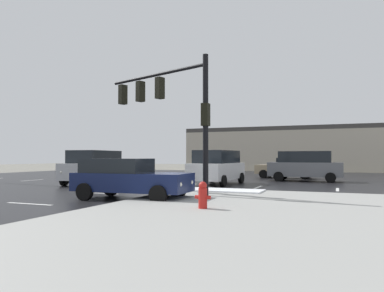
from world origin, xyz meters
TOP-DOWN VIEW (x-y plane):
  - ground_plane at (0.00, 0.00)m, footprint 120.00×120.00m
  - road_asphalt at (0.00, 0.00)m, footprint 44.00×44.00m
  - snow_strip_curbside at (5.00, -4.00)m, footprint 4.00×1.60m
  - lane_markings at (1.20, -1.38)m, footprint 36.15×36.15m
  - traffic_signal_mast at (3.30, -5.53)m, footprint 5.65×2.17m
  - fire_hydrant at (6.29, -9.59)m, footprint 0.48×0.26m
  - strip_building_background at (3.76, 27.00)m, footprint 23.24×8.00m
  - sedan_tan at (6.47, 9.20)m, footprint 4.64×2.31m
  - suv_grey at (7.98, 6.07)m, footprint 4.87×2.23m
  - sedan_navy at (2.46, -7.53)m, footprint 4.58×2.14m
  - suv_white at (3.35, 0.99)m, footprint 2.38×4.92m
  - suv_silver at (-3.66, -1.40)m, footprint 2.48×4.95m

SIDE VIEW (x-z plane):
  - ground_plane at x=0.00m, z-range 0.00..0.00m
  - road_asphalt at x=0.00m, z-range 0.00..0.02m
  - lane_markings at x=1.20m, z-range 0.02..0.03m
  - snow_strip_curbside at x=5.00m, z-range 0.14..0.20m
  - fire_hydrant at x=6.29m, z-range 0.14..0.93m
  - sedan_tan at x=6.47m, z-range 0.06..1.64m
  - sedan_navy at x=2.46m, z-range 0.06..1.64m
  - suv_grey at x=7.98m, z-range 0.08..2.11m
  - suv_white at x=3.35m, z-range 0.08..2.11m
  - suv_silver at x=-3.66m, z-range 0.08..2.11m
  - strip_building_background at x=3.76m, z-range 0.00..5.26m
  - traffic_signal_mast at x=3.30m, z-range 1.25..6.86m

